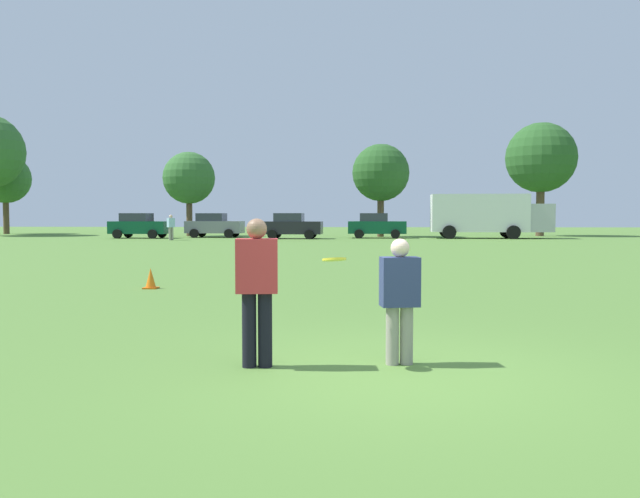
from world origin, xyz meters
TOP-DOWN VIEW (x-y plane):
  - ground_plane at (0.00, 0.00)m, footprint 163.63×163.63m
  - player_thrower at (-1.49, 0.22)m, footprint 0.49×0.32m
  - player_defender at (0.12, 0.44)m, footprint 0.47×0.32m
  - frisbee at (-0.62, 0.23)m, footprint 0.27×0.27m
  - traffic_cone at (-5.13, 7.77)m, footprint 0.32×0.32m
  - parked_car_near_left at (-16.05, 39.31)m, footprint 4.29×2.38m
  - parked_car_mid_left at (-10.92, 41.08)m, footprint 4.29×2.38m
  - parked_car_center at (-4.85, 38.90)m, footprint 4.29×2.38m
  - parked_car_mid_right at (1.24, 40.44)m, footprint 4.29×2.38m
  - box_truck at (9.22, 40.25)m, footprint 8.61×3.29m
  - bystander_sideline_watcher at (-12.68, 35.76)m, footprint 0.51×0.53m
  - tree_west_maple at (-31.24, 48.77)m, footprint 4.36×4.36m
  - tree_east_birch at (-13.54, 43.94)m, footprint 4.12×4.12m
  - tree_east_oak at (1.64, 43.21)m, footprint 4.40×4.40m
  - tree_far_east_pine at (14.50, 45.78)m, footprint 5.57×5.57m

SIDE VIEW (x-z plane):
  - ground_plane at x=0.00m, z-range 0.00..0.00m
  - traffic_cone at x=-5.13m, z-range -0.01..0.47m
  - player_defender at x=0.12m, z-range 0.08..1.53m
  - parked_car_near_left at x=-16.05m, z-range 0.01..1.83m
  - parked_car_mid_left at x=-10.92m, z-range 0.01..1.83m
  - parked_car_center at x=-4.85m, z-range 0.01..1.83m
  - parked_car_mid_right at x=1.24m, z-range 0.01..1.83m
  - player_thrower at x=-1.49m, z-range 0.11..1.79m
  - bystander_sideline_watcher at x=-12.68m, z-range 0.11..1.82m
  - frisbee at x=-0.62m, z-range 1.18..1.26m
  - box_truck at x=9.22m, z-range 0.16..3.34m
  - tree_east_birch at x=-13.54m, z-range 1.26..7.95m
  - tree_west_maple at x=-31.24m, z-range 1.33..8.42m
  - tree_east_oak at x=1.64m, z-range 1.34..8.50m
  - tree_far_east_pine at x=14.50m, z-range 1.70..10.76m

